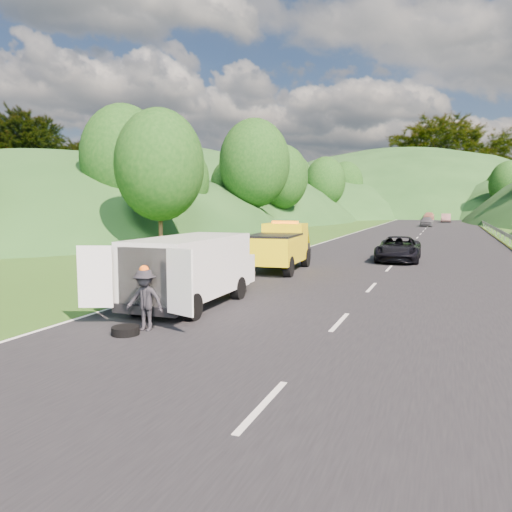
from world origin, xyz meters
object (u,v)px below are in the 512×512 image
at_px(suitcase, 152,279).
at_px(spare_tire, 126,335).
at_px(white_van, 193,267).
at_px(child, 178,298).
at_px(tow_truck, 280,247).
at_px(woman, 177,296).
at_px(worker, 146,331).
at_px(passing_suv, 398,261).

distance_m(suitcase, spare_tire, 7.25).
distance_m(white_van, child, 2.08).
relative_size(white_van, spare_tire, 9.10).
distance_m(tow_truck, suitcase, 6.95).
height_order(tow_truck, woman, tow_truck).
relative_size(woman, spare_tire, 2.57).
height_order(tow_truck, spare_tire, tow_truck).
relative_size(worker, suitcase, 2.57).
bearing_deg(passing_suv, child, -114.88).
relative_size(tow_truck, child, 5.03).
height_order(worker, suitcase, worker).
bearing_deg(passing_suv, tow_truck, -130.09).
bearing_deg(tow_truck, white_van, -93.42).
height_order(child, suitcase, suitcase).
xyz_separation_m(suitcase, spare_tire, (3.37, -6.41, -0.31)).
relative_size(woman, passing_suv, 0.35).
bearing_deg(tow_truck, worker, -92.05).
height_order(white_van, worker, white_van).
bearing_deg(child, tow_truck, 95.55).
xyz_separation_m(tow_truck, white_van, (0.09, -8.88, 0.09)).
height_order(white_van, woman, white_van).
distance_m(worker, suitcase, 6.90).
distance_m(worker, spare_tire, 0.57).
bearing_deg(spare_tire, child, 105.28).
bearing_deg(spare_tire, worker, 67.22).
bearing_deg(woman, passing_suv, -59.17).
relative_size(spare_tire, passing_suv, 0.14).
distance_m(tow_truck, white_van, 8.88).
bearing_deg(passing_suv, suitcase, -124.85).
distance_m(tow_truck, woman, 7.62).
bearing_deg(child, suitcase, 155.64).
bearing_deg(white_van, tow_truck, 89.97).
bearing_deg(white_van, suitcase, 139.26).
xyz_separation_m(tow_truck, passing_suv, (4.92, 6.12, -1.15)).
height_order(suitcase, passing_suv, passing_suv).
bearing_deg(spare_tire, tow_truck, 90.82).
bearing_deg(spare_tire, woman, 106.51).
relative_size(white_van, woman, 3.54).
height_order(tow_truck, child, tow_truck).
bearing_deg(worker, spare_tire, -115.10).
distance_m(worker, passing_suv, 18.67).
distance_m(white_van, spare_tire, 3.85).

